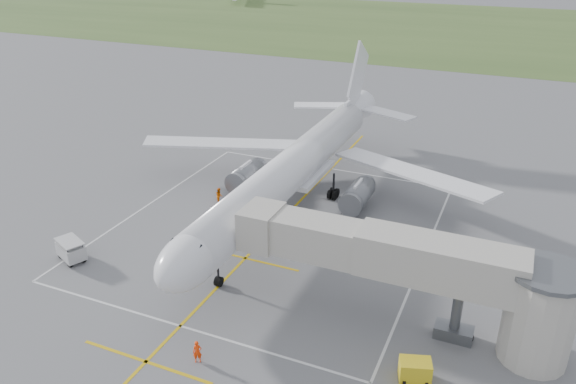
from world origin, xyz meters
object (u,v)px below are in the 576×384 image
at_px(ramp_worker_wing, 219,196).
at_px(airliner, 294,168).
at_px(gpu_unit, 415,371).
at_px(ramp_worker_nose, 197,352).
at_px(jet_bridge, 427,272).
at_px(baggage_cart, 71,250).

bearing_deg(ramp_worker_wing, airliner, -118.92).
height_order(airliner, ramp_worker_wing, airliner).
distance_m(gpu_unit, ramp_worker_nose, 13.87).
bearing_deg(gpu_unit, ramp_worker_wing, 126.27).
xyz_separation_m(jet_bridge, baggage_cart, (-29.14, -2.65, -3.78)).
height_order(gpu_unit, ramp_worker_nose, ramp_worker_nose).
height_order(airliner, baggage_cart, airliner).
bearing_deg(ramp_worker_nose, baggage_cart, 130.38).
bearing_deg(gpu_unit, jet_bridge, 79.62).
bearing_deg(baggage_cart, ramp_worker_nose, 2.67).
xyz_separation_m(jet_bridge, ramp_worker_nose, (-12.60, -9.11, -3.95)).
height_order(airliner, jet_bridge, airliner).
distance_m(airliner, gpu_unit, 25.64).
xyz_separation_m(ramp_worker_nose, ramp_worker_wing, (-10.61, 21.24, 0.04)).
distance_m(airliner, ramp_worker_wing, 8.55).
bearing_deg(ramp_worker_nose, ramp_worker_wing, 88.26).
bearing_deg(ramp_worker_wing, gpu_unit, -170.61).
distance_m(jet_bridge, baggage_cart, 29.51).
height_order(jet_bridge, ramp_worker_wing, jet_bridge).
bearing_deg(ramp_worker_nose, gpu_unit, -11.51).
relative_size(airliner, jet_bridge, 2.00).
bearing_deg(jet_bridge, ramp_worker_nose, -144.12).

